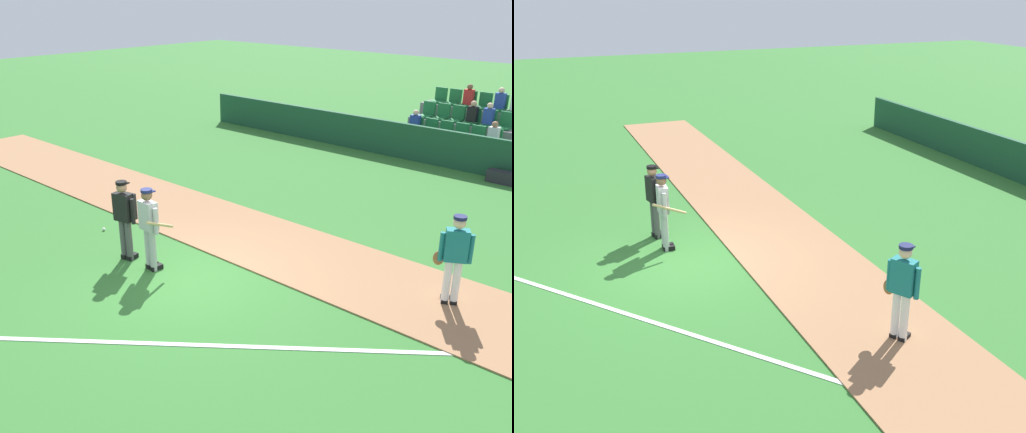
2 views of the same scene
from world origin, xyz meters
The scene contains 7 objects.
ground_plane centered at (0.00, 0.00, 0.00)m, with size 80.00×80.00×0.00m, color #33702D.
infield_dirt_path centered at (0.00, 2.37, 0.01)m, with size 28.00×2.61×0.03m, color #9E704C.
foul_line_chalk centered at (3.00, -0.50, 0.01)m, with size 12.00×0.10×0.01m, color white.
batter_grey_jersey centered at (-0.94, -0.24, 0.97)m, with size 0.67×0.79×1.76m.
umpire_home_plate centered at (-1.72, -0.26, 1.00)m, with size 0.58×0.36×1.76m.
runner_teal_jersey centered at (4.24, 2.53, 0.96)m, with size 0.64×0.43×1.76m.
baseball centered at (-3.43, 0.27, 0.04)m, with size 0.07×0.07×0.07m, color white.
Camera 2 is at (11.75, -2.90, 5.72)m, focal length 43.20 mm.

